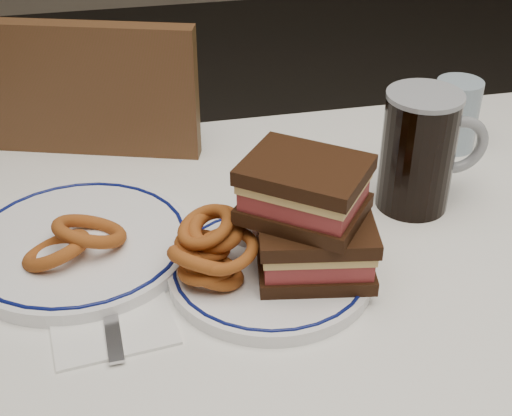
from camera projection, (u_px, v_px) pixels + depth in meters
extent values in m
cube|color=white|center=(309.00, 280.00, 0.88)|extent=(1.26, 0.86, 0.03)
cylinder|color=#412E15|center=(508.00, 286.00, 1.47)|extent=(0.06, 0.06, 0.71)
cube|color=white|center=(241.00, 169.00, 1.28)|extent=(1.26, 0.01, 0.17)
cube|color=#412E15|center=(116.00, 230.00, 1.47)|extent=(0.56, 0.56, 0.04)
cylinder|color=#412E15|center=(223.00, 269.00, 1.74)|extent=(0.04, 0.04, 0.43)
cylinder|color=#412E15|center=(197.00, 386.00, 1.42)|extent=(0.04, 0.04, 0.43)
cylinder|color=#412E15|center=(72.00, 260.00, 1.77)|extent=(0.04, 0.04, 0.43)
cylinder|color=#412E15|center=(14.00, 373.00, 1.45)|extent=(0.04, 0.04, 0.43)
cube|color=#412E15|center=(67.00, 168.00, 1.16)|extent=(0.43, 0.17, 0.48)
cylinder|color=white|center=(270.00, 270.00, 0.86)|extent=(0.25, 0.25, 0.02)
torus|color=#0B1253|center=(270.00, 265.00, 0.86)|extent=(0.24, 0.24, 0.00)
cube|color=black|center=(314.00, 264.00, 0.84)|extent=(0.15, 0.13, 0.02)
cube|color=#9D332D|center=(315.00, 250.00, 0.83)|extent=(0.14, 0.12, 0.02)
cube|color=tan|center=(316.00, 238.00, 0.82)|extent=(0.14, 0.12, 0.01)
cube|color=black|center=(316.00, 228.00, 0.82)|extent=(0.15, 0.13, 0.02)
cube|color=black|center=(304.00, 208.00, 0.82)|extent=(0.17, 0.17, 0.02)
cube|color=#9D332D|center=(304.00, 194.00, 0.81)|extent=(0.16, 0.15, 0.02)
cube|color=tan|center=(305.00, 181.00, 0.80)|extent=(0.16, 0.16, 0.01)
cube|color=black|center=(305.00, 170.00, 0.79)|extent=(0.17, 0.17, 0.02)
torus|color=#652D0D|center=(214.00, 272.00, 0.83)|extent=(0.08, 0.08, 0.05)
torus|color=#652D0D|center=(206.00, 270.00, 0.82)|extent=(0.07, 0.07, 0.03)
torus|color=#652D0D|center=(201.00, 260.00, 0.82)|extent=(0.09, 0.08, 0.08)
torus|color=#652D0D|center=(202.00, 245.00, 0.84)|extent=(0.07, 0.07, 0.03)
torus|color=#652D0D|center=(224.00, 250.00, 0.81)|extent=(0.08, 0.08, 0.03)
torus|color=#652D0D|center=(216.00, 229.00, 0.83)|extent=(0.07, 0.07, 0.05)
torus|color=#652D0D|center=(206.00, 227.00, 0.82)|extent=(0.07, 0.07, 0.04)
cylinder|color=white|center=(249.00, 225.00, 0.90)|extent=(0.05, 0.05, 0.03)
cylinder|color=#961002|center=(249.00, 219.00, 0.89)|extent=(0.04, 0.04, 0.01)
cylinder|color=black|center=(418.00, 152.00, 0.96)|extent=(0.10, 0.10, 0.16)
cylinder|color=gray|center=(426.00, 96.00, 0.91)|extent=(0.10, 0.10, 0.01)
torus|color=gray|center=(458.00, 145.00, 0.96)|extent=(0.09, 0.02, 0.09)
cylinder|color=#8EA5B7|center=(455.00, 115.00, 1.11)|extent=(0.07, 0.07, 0.11)
cylinder|color=white|center=(79.00, 245.00, 0.90)|extent=(0.29, 0.29, 0.02)
torus|color=#0B1253|center=(78.00, 239.00, 0.90)|extent=(0.27, 0.27, 0.01)
torus|color=#652D0D|center=(57.00, 250.00, 0.86)|extent=(0.10, 0.09, 0.07)
torus|color=#652D0D|center=(89.00, 231.00, 0.88)|extent=(0.10, 0.09, 0.07)
cube|color=white|center=(111.00, 317.00, 0.80)|extent=(0.15, 0.15, 0.00)
cube|color=silver|center=(110.00, 314.00, 0.80)|extent=(0.02, 0.15, 0.00)
cube|color=silver|center=(104.00, 270.00, 0.87)|extent=(0.03, 0.04, 0.00)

